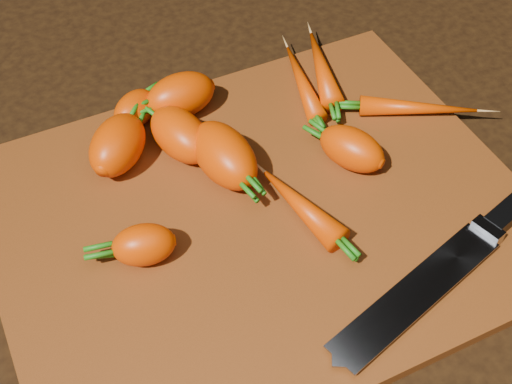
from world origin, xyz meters
name	(u,v)px	position (x,y,z in m)	size (l,w,h in m)	color
ground	(260,223)	(0.00, 0.00, -0.01)	(2.00, 2.00, 0.01)	black
cutting_board	(261,215)	(0.00, 0.00, 0.01)	(0.50, 0.40, 0.01)	brown
carrot_0	(118,145)	(-0.10, 0.12, 0.04)	(0.08, 0.05, 0.05)	#DD3D00
carrot_1	(144,245)	(-0.12, 0.00, 0.03)	(0.06, 0.04, 0.04)	#DD3D00
carrot_2	(224,155)	(-0.01, 0.06, 0.04)	(0.09, 0.05, 0.05)	#DD3D00
carrot_3	(181,135)	(-0.04, 0.11, 0.04)	(0.08, 0.05, 0.05)	#DD3D00
carrot_4	(181,95)	(-0.01, 0.16, 0.04)	(0.08, 0.05, 0.05)	#DD3D00
carrot_5	(135,109)	(-0.06, 0.17, 0.03)	(0.06, 0.04, 0.04)	#DD3D00
carrot_6	(352,149)	(0.11, 0.02, 0.03)	(0.07, 0.04, 0.04)	#DD3D00
carrot_7	(322,68)	(0.15, 0.15, 0.03)	(0.13, 0.03, 0.03)	#DD3D00
carrot_8	(418,108)	(0.21, 0.05, 0.02)	(0.12, 0.02, 0.02)	#DD3D00
carrot_9	(301,205)	(0.03, -0.02, 0.03)	(0.11, 0.03, 0.03)	#DD3D00
carrot_10	(302,82)	(0.12, 0.14, 0.02)	(0.12, 0.02, 0.02)	#DD3D00
knife	(430,281)	(0.10, -0.14, 0.02)	(0.31, 0.11, 0.02)	gray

